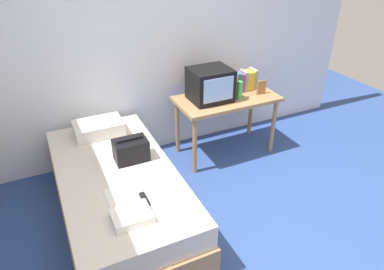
% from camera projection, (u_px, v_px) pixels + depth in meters
% --- Properties ---
extents(ground_plane, '(8.00, 8.00, 0.00)m').
position_uv_depth(ground_plane, '(248.00, 255.00, 2.93)').
color(ground_plane, '#2D4784').
extents(wall_back, '(5.20, 0.10, 2.60)m').
position_uv_depth(wall_back, '(157.00, 42.00, 3.84)').
color(wall_back, silver).
rests_on(wall_back, ground).
extents(bed, '(1.00, 2.00, 0.55)m').
position_uv_depth(bed, '(119.00, 195.00, 3.18)').
color(bed, '#9E754C').
rests_on(bed, ground).
extents(desk, '(1.16, 0.60, 0.72)m').
position_uv_depth(desk, '(226.00, 105.00, 4.01)').
color(desk, '#9E754C').
rests_on(desk, ground).
extents(tv, '(0.44, 0.39, 0.36)m').
position_uv_depth(tv, '(210.00, 85.00, 3.82)').
color(tv, black).
rests_on(tv, desk).
extents(water_bottle, '(0.06, 0.06, 0.21)m').
position_uv_depth(water_bottle, '(239.00, 90.00, 3.88)').
color(water_bottle, green).
rests_on(water_bottle, desk).
extents(book_row, '(0.31, 0.17, 0.24)m').
position_uv_depth(book_row, '(243.00, 81.00, 4.10)').
color(book_row, '#CC7233').
rests_on(book_row, desk).
extents(picture_frame, '(0.11, 0.02, 0.16)m').
position_uv_depth(picture_frame, '(261.00, 87.00, 4.01)').
color(picture_frame, olive).
rests_on(picture_frame, desk).
extents(pillow, '(0.48, 0.32, 0.14)m').
position_uv_depth(pillow, '(99.00, 128.00, 3.56)').
color(pillow, silver).
rests_on(pillow, bed).
extents(handbag, '(0.30, 0.20, 0.22)m').
position_uv_depth(handbag, '(131.00, 150.00, 3.14)').
color(handbag, black).
rests_on(handbag, bed).
extents(magazine, '(0.21, 0.29, 0.01)m').
position_uv_depth(magazine, '(120.00, 197.00, 2.73)').
color(magazine, white).
rests_on(magazine, bed).
extents(remote_dark, '(0.04, 0.16, 0.02)m').
position_uv_depth(remote_dark, '(144.00, 199.00, 2.70)').
color(remote_dark, black).
rests_on(remote_dark, bed).
extents(folded_towel, '(0.28, 0.22, 0.06)m').
position_uv_depth(folded_towel, '(132.00, 216.00, 2.51)').
color(folded_towel, white).
rests_on(folded_towel, bed).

